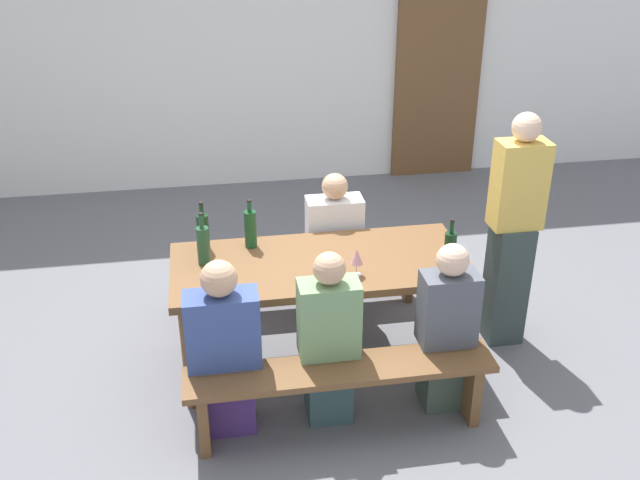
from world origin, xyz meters
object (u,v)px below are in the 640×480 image
bench_far (304,264)px  wine_glass_0 (223,268)px  seated_guest_near_2 (446,331)px  seated_guest_far_0 (334,251)px  wine_glass_1 (357,257)px  wine_bottle_2 (203,231)px  seated_guest_near_0 (224,353)px  wine_bottle_3 (250,228)px  wooden_door (438,78)px  bench_near (341,381)px  wine_bottle_0 (450,250)px  standing_host (512,235)px  tasting_table (320,272)px  seated_guest_near_1 (329,342)px  wine_bottle_1 (203,245)px

bench_far → wine_glass_0: wine_glass_0 is taller
seated_guest_near_2 → seated_guest_far_0: (-0.47, 1.12, -0.00)m
wine_glass_1 → wine_bottle_2: bearing=150.8°
seated_guest_near_0 → wine_bottle_3: bearing=-15.5°
wine_glass_1 → wooden_door: bearing=65.1°
seated_guest_far_0 → wine_glass_1: bearing=-0.7°
wine_glass_1 → seated_guest_near_2: 0.69m
bench_far → wine_glass_1: size_ratio=9.93×
wine_glass_1 → seated_guest_far_0: (0.01, 0.77, -0.36)m
wine_bottle_3 → seated_guest_near_0: size_ratio=0.30×
wine_bottle_2 → seated_guest_far_0: 1.02m
wine_bottle_2 → wine_glass_1: bearing=-29.2°
bench_near → seated_guest_near_0: 0.68m
bench_far → wine_bottle_2: (-0.72, -0.42, 0.53)m
bench_near → wine_bottle_0: 1.06m
wine_glass_1 → standing_host: 1.15m
seated_guest_near_0 → standing_host: standing_host is taller
tasting_table → seated_guest_near_2: seated_guest_near_2 is taller
tasting_table → wine_bottle_2: bearing=157.8°
wine_bottle_0 → seated_guest_near_1: 0.95m
wine_glass_0 → seated_guest_near_0: (-0.03, -0.34, -0.36)m
wine_glass_1 → seated_guest_far_0: seated_guest_far_0 is taller
wine_glass_1 → seated_guest_far_0: bearing=89.3°
wine_bottle_3 → seated_guest_far_0: bearing=24.9°
seated_guest_far_0 → standing_host: (1.10, -0.51, 0.28)m
bench_far → bench_near: bearing=-90.0°
wine_bottle_2 → wine_glass_0: 0.53m
bench_far → seated_guest_near_1: size_ratio=1.61×
wine_glass_0 → seated_guest_near_1: bearing=-30.6°
wine_bottle_3 → seated_guest_near_0: (-0.23, -0.84, -0.36)m
tasting_table → wine_bottle_1: 0.76m
seated_guest_near_2 → standing_host: standing_host is taller
wooden_door → wine_glass_1: bearing=-114.9°
wine_bottle_1 → wine_bottle_2: 0.20m
seated_guest_near_0 → seated_guest_far_0: seated_guest_far_0 is taller
wine_bottle_3 → seated_guest_far_0: 0.76m
wine_bottle_0 → seated_guest_near_1: size_ratio=0.30×
bench_far → seated_guest_near_1: 1.29m
wine_bottle_2 → standing_host: standing_host is taller
wine_bottle_3 → standing_host: standing_host is taller
wine_bottle_3 → seated_guest_far_0: (0.61, 0.28, -0.36)m
wine_bottle_2 → wine_bottle_3: size_ratio=1.00×
wine_bottle_2 → wine_bottle_3: (0.30, -0.01, 0.00)m
wine_bottle_2 → wine_bottle_3: 0.31m
bench_far → tasting_table: bearing=-90.0°
wine_bottle_2 → seated_guest_near_1: 1.14m
wine_bottle_1 → wine_bottle_3: 0.36m
tasting_table → standing_host: bearing=2.4°
bench_far → seated_guest_near_2: (0.66, -1.27, 0.17)m
wine_bottle_0 → wine_glass_0: wine_bottle_0 is taller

